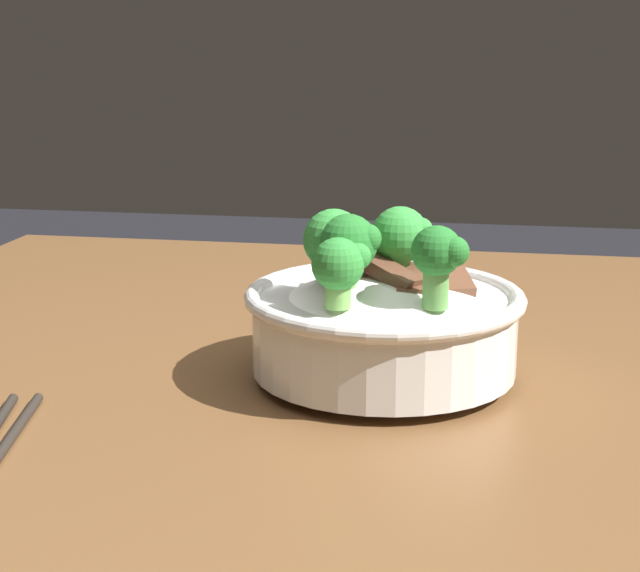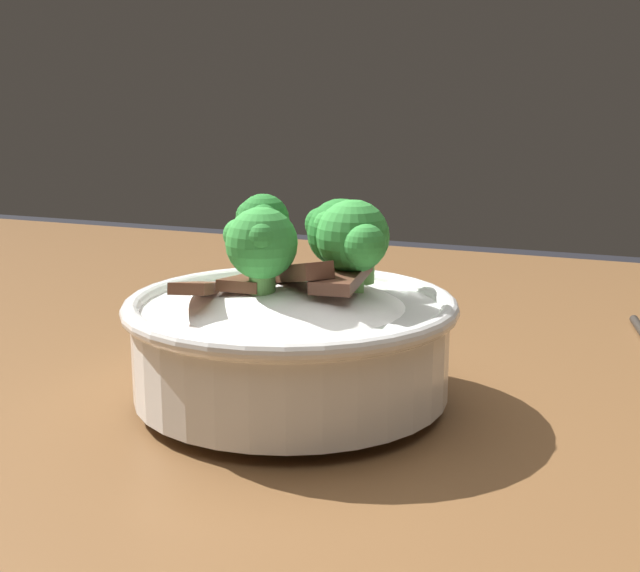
# 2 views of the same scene
# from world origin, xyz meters

# --- Properties ---
(rice_bowl) EXTENTS (0.21, 0.21, 0.13)m
(rice_bowl) POSITION_xyz_m (-0.18, 0.05, 0.85)
(rice_bowl) COLOR white
(rice_bowl) RESTS_ON dining_table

